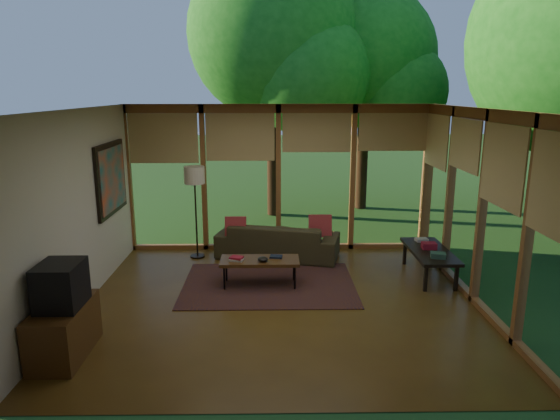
{
  "coord_description": "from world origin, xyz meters",
  "views": [
    {
      "loc": [
        -0.12,
        -6.58,
        2.93
      ],
      "look_at": [
        -0.0,
        0.7,
        1.18
      ],
      "focal_mm": 32.0,
      "sensor_mm": 36.0,
      "label": 1
    }
  ],
  "objects_px": {
    "media_cabinet": "(64,331)",
    "television": "(61,285)",
    "sofa": "(278,240)",
    "coffee_table": "(260,261)",
    "floor_lamp": "(195,180)",
    "side_console": "(430,252)"
  },
  "relations": [
    {
      "from": "floor_lamp",
      "to": "sofa",
      "type": "bearing_deg",
      "value": -0.7
    },
    {
      "from": "floor_lamp",
      "to": "side_console",
      "type": "xyz_separation_m",
      "value": [
        3.87,
        -1.04,
        -1.0
      ]
    },
    {
      "from": "television",
      "to": "coffee_table",
      "type": "xyz_separation_m",
      "value": [
        2.14,
        2.05,
        -0.46
      ]
    },
    {
      "from": "media_cabinet",
      "to": "television",
      "type": "xyz_separation_m",
      "value": [
        0.02,
        0.0,
        0.55
      ]
    },
    {
      "from": "media_cabinet",
      "to": "television",
      "type": "relative_size",
      "value": 1.82
    },
    {
      "from": "sofa",
      "to": "television",
      "type": "relative_size",
      "value": 3.9
    },
    {
      "from": "sofa",
      "to": "media_cabinet",
      "type": "bearing_deg",
      "value": 67.72
    },
    {
      "from": "television",
      "to": "side_console",
      "type": "height_order",
      "value": "television"
    },
    {
      "from": "sofa",
      "to": "floor_lamp",
      "type": "relative_size",
      "value": 1.3
    },
    {
      "from": "sofa",
      "to": "media_cabinet",
      "type": "xyz_separation_m",
      "value": [
        -2.45,
        -3.41,
        -0.01
      ]
    },
    {
      "from": "television",
      "to": "floor_lamp",
      "type": "relative_size",
      "value": 0.33
    },
    {
      "from": "floor_lamp",
      "to": "coffee_table",
      "type": "xyz_separation_m",
      "value": [
        1.16,
        -1.37,
        -1.01
      ]
    },
    {
      "from": "sofa",
      "to": "side_console",
      "type": "xyz_separation_m",
      "value": [
        2.42,
        -1.02,
        0.1
      ]
    },
    {
      "from": "sofa",
      "to": "coffee_table",
      "type": "distance_m",
      "value": 1.39
    },
    {
      "from": "media_cabinet",
      "to": "television",
      "type": "bearing_deg",
      "value": 0.0
    },
    {
      "from": "media_cabinet",
      "to": "coffee_table",
      "type": "distance_m",
      "value": 2.98
    },
    {
      "from": "sofa",
      "to": "floor_lamp",
      "type": "xyz_separation_m",
      "value": [
        -1.45,
        0.02,
        1.09
      ]
    },
    {
      "from": "coffee_table",
      "to": "television",
      "type": "bearing_deg",
      "value": -136.2
    },
    {
      "from": "television",
      "to": "coffee_table",
      "type": "height_order",
      "value": "television"
    },
    {
      "from": "sofa",
      "to": "media_cabinet",
      "type": "distance_m",
      "value": 4.2
    },
    {
      "from": "media_cabinet",
      "to": "floor_lamp",
      "type": "relative_size",
      "value": 0.61
    },
    {
      "from": "media_cabinet",
      "to": "coffee_table",
      "type": "height_order",
      "value": "media_cabinet"
    }
  ]
}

